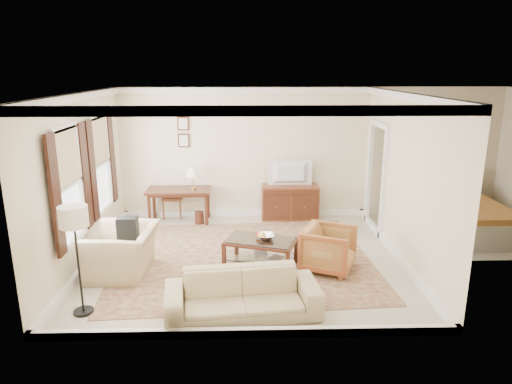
{
  "coord_description": "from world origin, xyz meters",
  "views": [
    {
      "loc": [
        -0.01,
        -7.55,
        3.28
      ],
      "look_at": [
        0.2,
        0.3,
        1.15
      ],
      "focal_mm": 32.0,
      "sensor_mm": 36.0,
      "label": 1
    }
  ],
  "objects_px": {
    "writing_desk": "(179,194)",
    "club_armchair": "(122,244)",
    "coffee_table": "(261,245)",
    "sofa": "(242,288)",
    "tv": "(291,165)",
    "sideboard": "(290,202)",
    "striped_armchair": "(329,247)"
  },
  "relations": [
    {
      "from": "tv",
      "to": "coffee_table",
      "type": "relative_size",
      "value": 0.7
    },
    {
      "from": "striped_armchair",
      "to": "club_armchair",
      "type": "distance_m",
      "value": 3.41
    },
    {
      "from": "coffee_table",
      "to": "striped_armchair",
      "type": "relative_size",
      "value": 1.6
    },
    {
      "from": "coffee_table",
      "to": "club_armchair",
      "type": "bearing_deg",
      "value": -174.77
    },
    {
      "from": "coffee_table",
      "to": "sofa",
      "type": "xyz_separation_m",
      "value": [
        -0.31,
        -1.59,
        0.03
      ]
    },
    {
      "from": "tv",
      "to": "club_armchair",
      "type": "distance_m",
      "value": 4.15
    },
    {
      "from": "coffee_table",
      "to": "writing_desk",
      "type": "bearing_deg",
      "value": 125.44
    },
    {
      "from": "tv",
      "to": "striped_armchair",
      "type": "bearing_deg",
      "value": 97.94
    },
    {
      "from": "sideboard",
      "to": "tv",
      "type": "bearing_deg",
      "value": -90.0
    },
    {
      "from": "club_armchair",
      "to": "writing_desk",
      "type": "bearing_deg",
      "value": 170.3
    },
    {
      "from": "writing_desk",
      "to": "sideboard",
      "type": "height_order",
      "value": "sideboard"
    },
    {
      "from": "writing_desk",
      "to": "sideboard",
      "type": "relative_size",
      "value": 1.09
    },
    {
      "from": "club_armchair",
      "to": "sofa",
      "type": "xyz_separation_m",
      "value": [
        1.98,
        -1.38,
        -0.11
      ]
    },
    {
      "from": "tv",
      "to": "club_armchair",
      "type": "relative_size",
      "value": 0.78
    },
    {
      "from": "writing_desk",
      "to": "sideboard",
      "type": "xyz_separation_m",
      "value": [
        2.45,
        0.17,
        -0.25
      ]
    },
    {
      "from": "writing_desk",
      "to": "club_armchair",
      "type": "relative_size",
      "value": 1.16
    },
    {
      "from": "club_armchair",
      "to": "striped_armchair",
      "type": "bearing_deg",
      "value": 93.55
    },
    {
      "from": "striped_armchair",
      "to": "club_armchair",
      "type": "xyz_separation_m",
      "value": [
        -3.41,
        -0.03,
        0.11
      ]
    },
    {
      "from": "writing_desk",
      "to": "club_armchair",
      "type": "distance_m",
      "value": 2.66
    },
    {
      "from": "sofa",
      "to": "coffee_table",
      "type": "bearing_deg",
      "value": 72.11
    },
    {
      "from": "coffee_table",
      "to": "club_armchair",
      "type": "distance_m",
      "value": 2.3
    },
    {
      "from": "sideboard",
      "to": "sofa",
      "type": "relative_size",
      "value": 0.6
    },
    {
      "from": "writing_desk",
      "to": "striped_armchair",
      "type": "relative_size",
      "value": 1.67
    },
    {
      "from": "sofa",
      "to": "sideboard",
      "type": "bearing_deg",
      "value": 68.73
    },
    {
      "from": "coffee_table",
      "to": "sofa",
      "type": "height_order",
      "value": "sofa"
    },
    {
      "from": "club_armchair",
      "to": "sideboard",
      "type": "bearing_deg",
      "value": 135.42
    },
    {
      "from": "sideboard",
      "to": "sofa",
      "type": "distance_m",
      "value": 4.28
    },
    {
      "from": "club_armchair",
      "to": "sofa",
      "type": "height_order",
      "value": "club_armchair"
    },
    {
      "from": "sideboard",
      "to": "coffee_table",
      "type": "height_order",
      "value": "sideboard"
    },
    {
      "from": "sofa",
      "to": "tv",
      "type": "bearing_deg",
      "value": 68.66
    },
    {
      "from": "tv",
      "to": "coffee_table",
      "type": "bearing_deg",
      "value": 73.53
    },
    {
      "from": "coffee_table",
      "to": "tv",
      "type": "bearing_deg",
      "value": 73.53
    }
  ]
}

